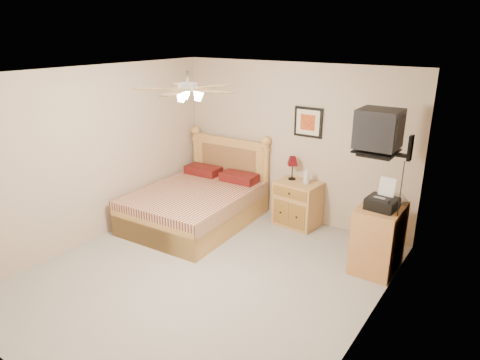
% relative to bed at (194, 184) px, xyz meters
% --- Properties ---
extents(floor, '(4.50, 4.50, 0.00)m').
position_rel_bed_xyz_m(floor, '(1.11, -1.12, -0.66)').
color(floor, gray).
rests_on(floor, ground).
extents(ceiling, '(4.00, 4.50, 0.04)m').
position_rel_bed_xyz_m(ceiling, '(1.11, -1.12, 1.84)').
color(ceiling, white).
rests_on(ceiling, ground).
extents(wall_back, '(4.00, 0.04, 2.50)m').
position_rel_bed_xyz_m(wall_back, '(1.11, 1.13, 0.59)').
color(wall_back, '#C0A98E').
rests_on(wall_back, ground).
extents(wall_front, '(4.00, 0.04, 2.50)m').
position_rel_bed_xyz_m(wall_front, '(1.11, -3.37, 0.59)').
color(wall_front, '#C0A98E').
rests_on(wall_front, ground).
extents(wall_left, '(0.04, 4.50, 2.50)m').
position_rel_bed_xyz_m(wall_left, '(-0.89, -1.12, 0.59)').
color(wall_left, '#C0A98E').
rests_on(wall_left, ground).
extents(wall_right, '(0.04, 4.50, 2.50)m').
position_rel_bed_xyz_m(wall_right, '(3.11, -1.12, 0.59)').
color(wall_right, '#C0A98E').
rests_on(wall_right, ground).
extents(bed, '(1.66, 2.12, 1.33)m').
position_rel_bed_xyz_m(bed, '(0.00, 0.00, 0.00)').
color(bed, '#BC843B').
rests_on(bed, ground).
extents(nightstand, '(0.70, 0.54, 0.71)m').
position_rel_bed_xyz_m(nightstand, '(1.38, 0.88, -0.31)').
color(nightstand, tan).
rests_on(nightstand, ground).
extents(table_lamp, '(0.23, 0.23, 0.38)m').
position_rel_bed_xyz_m(table_lamp, '(1.22, 0.95, 0.24)').
color(table_lamp, '#52060D').
rests_on(table_lamp, nightstand).
extents(lotion_bottle, '(0.13, 0.13, 0.26)m').
position_rel_bed_xyz_m(lotion_bottle, '(1.50, 0.90, 0.18)').
color(lotion_bottle, silver).
rests_on(lotion_bottle, nightstand).
extents(framed_picture, '(0.46, 0.04, 0.46)m').
position_rel_bed_xyz_m(framed_picture, '(1.38, 1.11, 0.96)').
color(framed_picture, black).
rests_on(framed_picture, wall_back).
extents(dresser, '(0.51, 0.74, 0.87)m').
position_rel_bed_xyz_m(dresser, '(2.84, 0.27, -0.23)').
color(dresser, '#B3713D').
rests_on(dresser, ground).
extents(fax_machine, '(0.37, 0.39, 0.37)m').
position_rel_bed_xyz_m(fax_machine, '(2.85, 0.19, 0.39)').
color(fax_machine, black).
rests_on(fax_machine, dresser).
extents(magazine_lower, '(0.29, 0.34, 0.03)m').
position_rel_bed_xyz_m(magazine_lower, '(2.84, 0.50, 0.22)').
color(magazine_lower, '#B4AC92').
rests_on(magazine_lower, dresser).
extents(magazine_upper, '(0.34, 0.37, 0.02)m').
position_rel_bed_xyz_m(magazine_upper, '(2.85, 0.50, 0.24)').
color(magazine_upper, gray).
rests_on(magazine_upper, magazine_lower).
extents(wall_tv, '(0.56, 0.46, 0.58)m').
position_rel_bed_xyz_m(wall_tv, '(2.86, 0.22, 1.15)').
color(wall_tv, black).
rests_on(wall_tv, wall_right).
extents(ceiling_fan, '(1.14, 1.14, 0.28)m').
position_rel_bed_xyz_m(ceiling_fan, '(1.11, -1.32, 1.70)').
color(ceiling_fan, white).
rests_on(ceiling_fan, ceiling).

